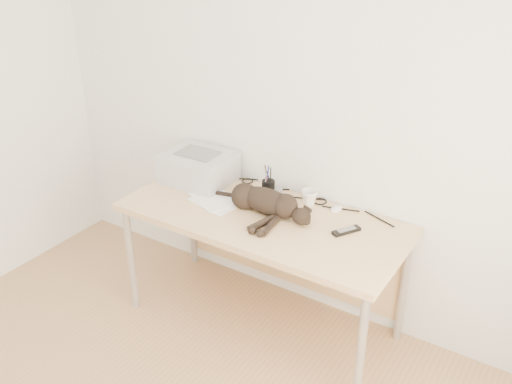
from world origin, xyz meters
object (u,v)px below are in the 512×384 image
Objects in this scene: desk at (270,229)px; printer at (199,167)px; cat at (263,202)px; mug at (309,198)px; pen_cup at (268,188)px; mouse at (336,207)px.

desk is 3.88× the size of printer.
cat reaches higher than mug.
desk is 0.24m from pen_cup.
mouse is (0.88, 0.12, -0.08)m from printer.
printer is (-0.56, 0.08, 0.23)m from desk.
cat is 0.42m from mouse.
desk is 0.29m from mug.
desk is 8.20× the size of pen_cup.
mouse is (0.33, 0.25, -0.05)m from cat.
pen_cup is (0.47, 0.05, -0.04)m from printer.
mug is at bearing 9.42° from pen_cup.
printer is 0.56m from cat.
desk is at bearing -54.39° from pen_cup.
mouse is at bearing 37.79° from cat.
pen_cup is at bearing 5.66° from printer.
pen_cup is (-0.25, -0.04, 0.01)m from mug.
pen_cup is at bearing 125.61° from desk.
pen_cup is (-0.09, 0.12, 0.19)m from desk.
printer is 0.61× the size of cat.
printer is at bearing -174.34° from pen_cup.
pen_cup reaches higher than cat.
desk is 0.40m from mouse.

